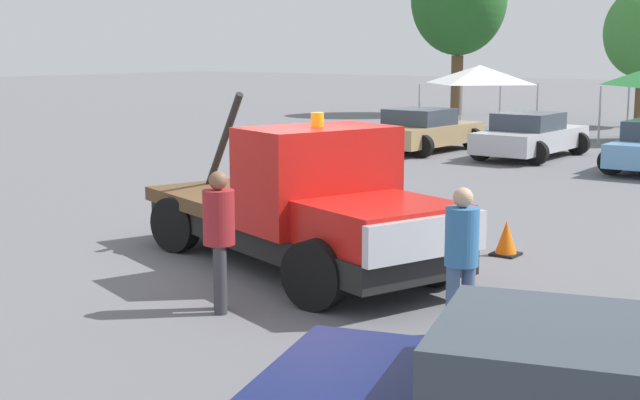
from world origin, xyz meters
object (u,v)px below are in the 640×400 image
tow_truck (306,209)px  person_near_truck (462,252)px  canopy_tent_white (480,75)px  tree_center (459,0)px  traffic_cone (506,239)px  parked_car_tan (422,131)px  parked_car_silver (530,136)px  person_at_hood (219,231)px

tow_truck → person_near_truck: tow_truck is taller
canopy_tent_white → tree_center: size_ratio=0.42×
tree_center → traffic_cone: bearing=-60.5°
parked_car_tan → canopy_tent_white: bearing=16.0°
tow_truck → traffic_cone: bearing=73.1°
tow_truck → person_near_truck: 3.45m
parked_car_silver → tree_center: size_ratio=0.56×
parked_car_tan → traffic_cone: 14.20m
person_at_hood → tree_center: (-13.22, 30.89, 4.44)m
tow_truck → canopy_tent_white: canopy_tent_white is taller
parked_car_silver → person_near_truck: bearing=-158.6°
person_at_hood → parked_car_silver: 17.20m
tow_truck → person_at_hood: size_ratio=3.57×
person_at_hood → traffic_cone: size_ratio=3.17×
person_at_hood → tree_center: 33.89m
person_near_truck → person_at_hood: person_at_hood is taller
person_near_truck → person_at_hood: (-2.82, -0.88, 0.03)m
person_at_hood → traffic_cone: (1.52, 4.87, -0.75)m
canopy_tent_white → traffic_cone: (10.00, -18.94, -1.93)m
parked_car_tan → tree_center: bearing=26.8°
parked_car_tan → traffic_cone: parked_car_tan is taller
canopy_tent_white → traffic_cone: bearing=-62.2°
tow_truck → parked_car_silver: size_ratio=1.36×
person_near_truck → person_at_hood: bearing=43.9°
person_at_hood → canopy_tent_white: size_ratio=0.51×
tree_center → tow_truck: bearing=-65.8°
tow_truck → tree_center: bearing=132.6°
parked_car_silver → parked_car_tan: bearing=97.9°
tow_truck → person_at_hood: (0.36, -2.21, 0.09)m
tow_truck → tree_center: (-12.86, 28.68, 4.53)m
tow_truck → parked_car_silver: tow_truck is taller
person_near_truck → parked_car_tan: bearing=-31.9°
traffic_cone → person_near_truck: bearing=-72.0°
parked_car_tan → parked_car_silver: bearing=-79.9°
person_at_hood → canopy_tent_white: 25.30m
tow_truck → canopy_tent_white: (-8.11, 21.59, 1.27)m
person_at_hood → parked_car_silver: person_at_hood is taller
person_near_truck → person_at_hood: size_ratio=0.97×
parked_car_silver → canopy_tent_white: bearing=37.0°
tow_truck → person_at_hood: 2.24m
person_near_truck → canopy_tent_white: canopy_tent_white is taller
person_at_hood → traffic_cone: bearing=-152.7°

